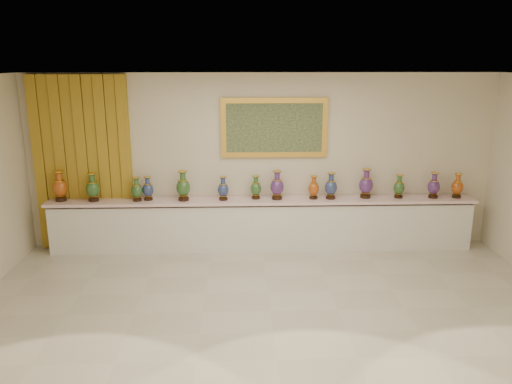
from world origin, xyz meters
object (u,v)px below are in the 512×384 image
at_px(counter, 262,225).
at_px(vase_1, 93,189).
at_px(vase_0, 60,188).
at_px(vase_2, 137,190).

xyz_separation_m(counter, vase_1, (-2.85, -0.03, 0.68)).
distance_m(counter, vase_1, 2.93).
relative_size(counter, vase_0, 14.13).
relative_size(counter, vase_1, 15.13).
bearing_deg(vase_2, vase_0, 177.89).
bearing_deg(counter, vase_1, -179.31).
bearing_deg(vase_1, vase_0, 176.79).
relative_size(vase_0, vase_2, 1.27).
xyz_separation_m(vase_1, vase_2, (0.73, -0.02, -0.03)).
bearing_deg(vase_0, counter, 0.05).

